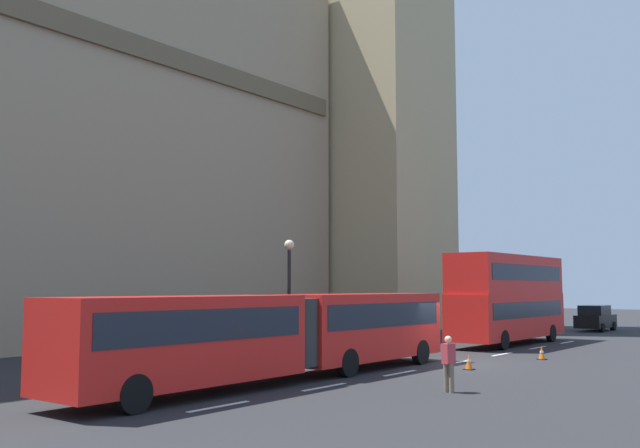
% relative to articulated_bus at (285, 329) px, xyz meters
% --- Properties ---
extents(ground_plane, '(160.00, 160.00, 0.00)m').
position_rel_articulated_bus_xyz_m(ground_plane, '(8.20, -1.99, -1.75)').
color(ground_plane, '#262628').
extents(lane_centre_marking, '(29.80, 0.16, 0.01)m').
position_rel_articulated_bus_xyz_m(lane_centre_marking, '(8.81, -1.99, -1.74)').
color(lane_centre_marking, silver).
rests_on(lane_centre_marking, ground_plane).
extents(articulated_bus, '(17.50, 2.54, 2.90)m').
position_rel_articulated_bus_xyz_m(articulated_bus, '(0.00, 0.00, 0.00)').
color(articulated_bus, red).
rests_on(articulated_bus, ground_plane).
extents(double_decker_bus, '(10.76, 2.54, 4.90)m').
position_rel_articulated_bus_xyz_m(double_decker_bus, '(19.01, 0.00, 0.96)').
color(double_decker_bus, red).
rests_on(double_decker_bus, ground_plane).
extents(sedan_lead, '(4.40, 1.86, 1.85)m').
position_rel_articulated_bus_xyz_m(sedan_lead, '(34.48, -0.12, -0.83)').
color(sedan_lead, black).
rests_on(sedan_lead, ground_plane).
extents(traffic_cone_west, '(0.36, 0.36, 0.58)m').
position_rel_articulated_bus_xyz_m(traffic_cone_west, '(6.76, -3.52, -1.46)').
color(traffic_cone_west, black).
rests_on(traffic_cone_west, ground_plane).
extents(traffic_cone_middle, '(0.36, 0.36, 0.58)m').
position_rel_articulated_bus_xyz_m(traffic_cone_middle, '(12.20, -4.36, -1.46)').
color(traffic_cone_middle, black).
rests_on(traffic_cone_middle, ground_plane).
extents(street_lamp, '(0.44, 0.44, 5.27)m').
position_rel_articulated_bus_xyz_m(street_lamp, '(5.52, 4.51, 1.31)').
color(street_lamp, black).
rests_on(street_lamp, ground_plane).
extents(pedestrian_near_cones, '(0.44, 0.36, 1.69)m').
position_rel_articulated_bus_xyz_m(pedestrian_near_cones, '(1.01, -5.65, -0.83)').
color(pedestrian_near_cones, '#726651').
rests_on(pedestrian_near_cones, ground_plane).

